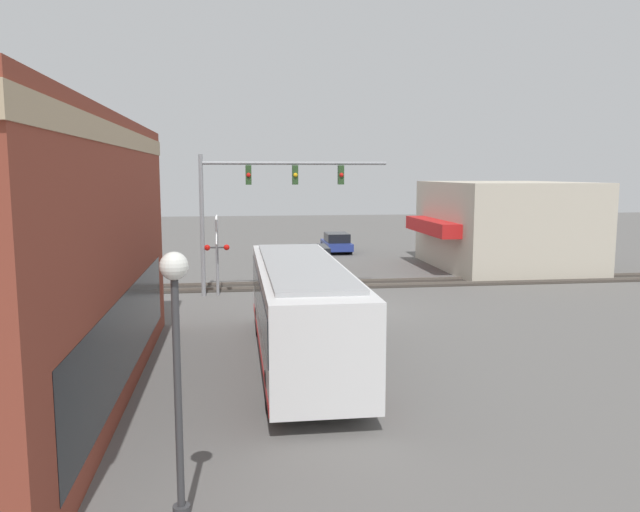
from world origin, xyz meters
TOP-DOWN VIEW (x-y plane):
  - ground_plane at (0.00, 0.00)m, footprint 120.00×120.00m
  - shop_building at (10.50, -11.43)m, footprint 10.47×9.16m
  - city_bus at (-7.09, 2.80)m, footprint 11.24×2.59m
  - traffic_signal_gantry at (3.89, 3.50)m, footprint 0.42×8.84m
  - crossing_signal at (3.95, 5.63)m, footprint 1.41×1.18m
  - streetlamp at (-16.02, 5.66)m, footprint 0.44×0.44m
  - rail_track_near at (6.00, 0.00)m, footprint 2.60×60.00m
  - parked_car_white at (10.78, 0.20)m, footprint 4.88×1.82m
  - parked_car_blue at (19.47, -2.60)m, footprint 4.31×1.82m
  - pedestrian_near_bus at (-3.68, 0.54)m, footprint 0.34×0.34m

SIDE VIEW (x-z plane):
  - ground_plane at x=0.00m, z-range 0.00..0.00m
  - rail_track_near at x=6.00m, z-range -0.05..0.10m
  - parked_car_blue at x=19.47m, z-range -0.05..1.37m
  - parked_car_white at x=10.78m, z-range -0.05..1.46m
  - pedestrian_near_bus at x=-3.68m, z-range 0.02..1.72m
  - city_bus at x=-7.09m, z-range 0.16..3.27m
  - crossing_signal at x=3.95m, z-range 0.39..4.20m
  - shop_building at x=10.50m, z-range 0.00..5.25m
  - streetlamp at x=-16.02m, z-range 0.45..5.04m
  - traffic_signal_gantry at x=3.89m, z-range 1.68..8.31m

